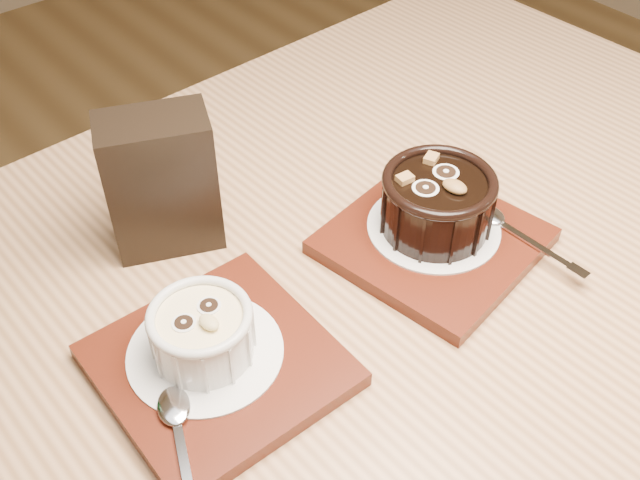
# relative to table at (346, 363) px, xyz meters

# --- Properties ---
(table) EXTENTS (1.23, 0.84, 0.75)m
(table) POSITION_rel_table_xyz_m (0.00, 0.00, 0.00)
(table) COLOR #996A43
(table) RESTS_ON ground
(tray_left) EXTENTS (0.18, 0.18, 0.01)m
(tray_left) POSITION_rel_table_xyz_m (-0.13, 0.01, 0.10)
(tray_left) COLOR #561C0E
(tray_left) RESTS_ON table
(doily_left) EXTENTS (0.13, 0.13, 0.00)m
(doily_left) POSITION_rel_table_xyz_m (-0.14, 0.02, 0.11)
(doily_left) COLOR white
(doily_left) RESTS_ON tray_left
(ramekin_white) EXTENTS (0.09, 0.09, 0.05)m
(ramekin_white) POSITION_rel_table_xyz_m (-0.14, 0.02, 0.13)
(ramekin_white) COLOR silver
(ramekin_white) RESTS_ON doily_left
(spoon_left) EXTENTS (0.08, 0.13, 0.01)m
(spoon_left) POSITION_rel_table_xyz_m (-0.20, -0.04, 0.11)
(spoon_left) COLOR silver
(spoon_left) RESTS_ON tray_left
(tray_right) EXTENTS (0.21, 0.21, 0.01)m
(tray_right) POSITION_rel_table_xyz_m (0.11, 0.00, 0.10)
(tray_right) COLOR #561C0E
(tray_right) RESTS_ON table
(doily_right) EXTENTS (0.13, 0.13, 0.00)m
(doily_right) POSITION_rel_table_xyz_m (0.12, 0.01, 0.11)
(doily_right) COLOR white
(doily_right) RESTS_ON tray_right
(ramekin_dark) EXTENTS (0.11, 0.11, 0.06)m
(ramekin_dark) POSITION_rel_table_xyz_m (0.12, 0.01, 0.14)
(ramekin_dark) COLOR black
(ramekin_dark) RESTS_ON doily_right
(spoon_right) EXTENTS (0.03, 0.13, 0.01)m
(spoon_right) POSITION_rel_table_xyz_m (0.17, -0.05, 0.11)
(spoon_right) COLOR silver
(spoon_right) RESTS_ON tray_right
(condiment_stand) EXTENTS (0.12, 0.10, 0.14)m
(condiment_stand) POSITION_rel_table_xyz_m (-0.08, 0.18, 0.16)
(condiment_stand) COLOR black
(condiment_stand) RESTS_ON table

